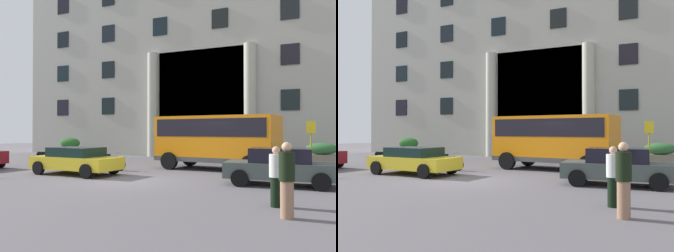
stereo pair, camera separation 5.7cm
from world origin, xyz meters
TOP-DOWN VIEW (x-y plane):
  - ground_plane at (0.00, 0.00)m, footprint 80.00×64.00m
  - office_building_facade at (-0.00, 17.48)m, footprint 36.63×9.68m
  - orange_minibus at (2.03, 5.50)m, footprint 6.38×3.15m
  - bus_stop_sign at (6.46, 7.20)m, footprint 0.44×0.08m
  - hedge_planter_far_east at (6.88, 10.71)m, footprint 1.88×0.86m
  - hedge_planter_west at (-11.60, 10.34)m, footprint 1.96×0.87m
  - hedge_planter_entrance_left at (1.18, 10.65)m, footprint 1.79×0.84m
  - hedge_planter_far_west at (-2.94, 10.63)m, footprint 1.88×0.92m
  - parked_compact_extra at (-3.27, 0.88)m, footprint 4.31×2.29m
  - parked_sedan_far at (5.71, 1.32)m, footprint 4.05×2.13m
  - motorcycle_far_end at (-7.35, 3.09)m, footprint 2.07×0.55m
  - scooter_by_planter at (-2.99, 2.98)m, footprint 1.99×0.55m
  - pedestrian_child_trailing at (6.10, -2.56)m, footprint 0.36×0.36m
  - pedestrian_man_red_shirt at (6.50, -3.74)m, footprint 0.36×0.36m

SIDE VIEW (x-z plane):
  - ground_plane at x=0.00m, z-range -0.12..0.00m
  - scooter_by_planter at x=-2.99m, z-range 0.01..0.90m
  - motorcycle_far_end at x=-7.35m, z-range 0.01..0.91m
  - hedge_planter_far_east at x=6.88m, z-range -0.02..1.28m
  - parked_compact_extra at x=-3.27m, z-range 0.04..1.28m
  - parked_sedan_far at x=5.71m, z-range 0.02..1.39m
  - hedge_planter_west at x=-11.60m, z-range -0.03..1.44m
  - hedge_planter_entrance_left at x=1.18m, z-range -0.03..1.48m
  - hedge_planter_far_west at x=-2.94m, z-range -0.03..1.50m
  - pedestrian_child_trailing at x=6.10m, z-range 0.00..1.59m
  - pedestrian_man_red_shirt at x=6.50m, z-range 0.01..1.75m
  - bus_stop_sign at x=6.46m, z-range 0.30..2.80m
  - orange_minibus at x=2.03m, z-range 0.27..3.03m
  - office_building_facade at x=0.00m, z-range -0.01..18.65m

